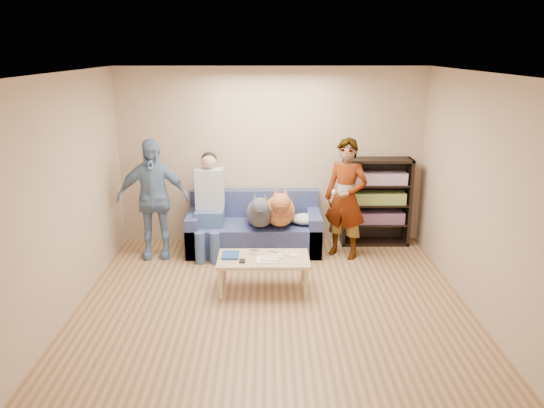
{
  "coord_description": "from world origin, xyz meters",
  "views": [
    {
      "loc": [
        -0.05,
        -5.21,
        2.84
      ],
      "look_at": [
        0.0,
        1.2,
        0.95
      ],
      "focal_mm": 35.0,
      "sensor_mm": 36.0,
      "label": 1
    }
  ],
  "objects_px": {
    "person_standing_left": "(153,199)",
    "dog_gray": "(260,212)",
    "dog_tan": "(280,210)",
    "coffee_table": "(264,261)",
    "person_seated": "(209,201)",
    "bookshelf": "(376,200)",
    "camera_silver": "(254,252)",
    "notebook_blue": "(231,255)",
    "person_standing_right": "(346,199)",
    "sofa": "(254,231)"
  },
  "relations": [
    {
      "from": "coffee_table",
      "to": "bookshelf",
      "type": "distance_m",
      "value": 2.33
    },
    {
      "from": "person_seated",
      "to": "dog_gray",
      "type": "distance_m",
      "value": 0.74
    },
    {
      "from": "notebook_blue",
      "to": "camera_silver",
      "type": "bearing_deg",
      "value": 14.04
    },
    {
      "from": "person_seated",
      "to": "dog_tan",
      "type": "distance_m",
      "value": 1.0
    },
    {
      "from": "person_standing_right",
      "to": "person_standing_left",
      "type": "height_order",
      "value": "person_standing_left"
    },
    {
      "from": "sofa",
      "to": "coffee_table",
      "type": "bearing_deg",
      "value": -84.06
    },
    {
      "from": "person_standing_right",
      "to": "camera_silver",
      "type": "distance_m",
      "value": 1.64
    },
    {
      "from": "person_standing_left",
      "to": "bookshelf",
      "type": "distance_m",
      "value": 3.24
    },
    {
      "from": "person_seated",
      "to": "camera_silver",
      "type": "bearing_deg",
      "value": -60.11
    },
    {
      "from": "dog_tan",
      "to": "notebook_blue",
      "type": "bearing_deg",
      "value": -118.28
    },
    {
      "from": "dog_tan",
      "to": "coffee_table",
      "type": "relative_size",
      "value": 1.07
    },
    {
      "from": "person_seated",
      "to": "bookshelf",
      "type": "xyz_separation_m",
      "value": [
        2.43,
        0.36,
        -0.09
      ]
    },
    {
      "from": "person_standing_left",
      "to": "coffee_table",
      "type": "height_order",
      "value": "person_standing_left"
    },
    {
      "from": "bookshelf",
      "to": "person_seated",
      "type": "bearing_deg",
      "value": -171.55
    },
    {
      "from": "person_standing_right",
      "to": "dog_gray",
      "type": "height_order",
      "value": "person_standing_right"
    },
    {
      "from": "notebook_blue",
      "to": "coffee_table",
      "type": "distance_m",
      "value": 0.41
    },
    {
      "from": "dog_gray",
      "to": "bookshelf",
      "type": "relative_size",
      "value": 0.96
    },
    {
      "from": "sofa",
      "to": "person_standing_left",
      "type": "bearing_deg",
      "value": -169.52
    },
    {
      "from": "person_standing_left",
      "to": "dog_gray",
      "type": "bearing_deg",
      "value": -3.73
    },
    {
      "from": "dog_tan",
      "to": "person_seated",
      "type": "bearing_deg",
      "value": 177.56
    },
    {
      "from": "person_seated",
      "to": "dog_gray",
      "type": "xyz_separation_m",
      "value": [
        0.72,
        -0.09,
        -0.14
      ]
    },
    {
      "from": "camera_silver",
      "to": "notebook_blue",
      "type": "bearing_deg",
      "value": -165.96
    },
    {
      "from": "camera_silver",
      "to": "person_standing_right",
      "type": "bearing_deg",
      "value": 38.06
    },
    {
      "from": "camera_silver",
      "to": "coffee_table",
      "type": "xyz_separation_m",
      "value": [
        0.12,
        -0.12,
        -0.07
      ]
    },
    {
      "from": "notebook_blue",
      "to": "dog_gray",
      "type": "distance_m",
      "value": 1.18
    },
    {
      "from": "person_standing_right",
      "to": "coffee_table",
      "type": "bearing_deg",
      "value": -104.16
    },
    {
      "from": "sofa",
      "to": "coffee_table",
      "type": "xyz_separation_m",
      "value": [
        0.14,
        -1.38,
        0.09
      ]
    },
    {
      "from": "person_standing_right",
      "to": "dog_gray",
      "type": "xyz_separation_m",
      "value": [
        -1.18,
        0.06,
        -0.2
      ]
    },
    {
      "from": "camera_silver",
      "to": "dog_tan",
      "type": "height_order",
      "value": "dog_tan"
    },
    {
      "from": "notebook_blue",
      "to": "sofa",
      "type": "relative_size",
      "value": 0.14
    },
    {
      "from": "camera_silver",
      "to": "person_seated",
      "type": "distance_m",
      "value": 1.35
    },
    {
      "from": "sofa",
      "to": "person_seated",
      "type": "relative_size",
      "value": 1.29
    },
    {
      "from": "bookshelf",
      "to": "person_standing_right",
      "type": "bearing_deg",
      "value": -135.66
    },
    {
      "from": "camera_silver",
      "to": "dog_tan",
      "type": "xyz_separation_m",
      "value": [
        0.34,
        1.09,
        0.21
      ]
    },
    {
      "from": "person_standing_right",
      "to": "coffee_table",
      "type": "distance_m",
      "value": 1.65
    },
    {
      "from": "person_standing_left",
      "to": "dog_gray",
      "type": "height_order",
      "value": "person_standing_left"
    },
    {
      "from": "dog_tan",
      "to": "dog_gray",
      "type": "bearing_deg",
      "value": -169.98
    },
    {
      "from": "sofa",
      "to": "bookshelf",
      "type": "height_order",
      "value": "bookshelf"
    },
    {
      "from": "sofa",
      "to": "person_seated",
      "type": "xyz_separation_m",
      "value": [
        -0.63,
        -0.13,
        0.49
      ]
    },
    {
      "from": "person_seated",
      "to": "coffee_table",
      "type": "distance_m",
      "value": 1.52
    },
    {
      "from": "dog_tan",
      "to": "camera_silver",
      "type": "bearing_deg",
      "value": -107.52
    },
    {
      "from": "person_standing_right",
      "to": "bookshelf",
      "type": "bearing_deg",
      "value": 75.99
    },
    {
      "from": "sofa",
      "to": "dog_gray",
      "type": "distance_m",
      "value": 0.43
    },
    {
      "from": "notebook_blue",
      "to": "person_standing_left",
      "type": "bearing_deg",
      "value": 136.76
    },
    {
      "from": "sofa",
      "to": "dog_tan",
      "type": "height_order",
      "value": "dog_tan"
    },
    {
      "from": "person_standing_left",
      "to": "sofa",
      "type": "relative_size",
      "value": 0.89
    },
    {
      "from": "notebook_blue",
      "to": "dog_tan",
      "type": "distance_m",
      "value": 1.34
    },
    {
      "from": "person_seated",
      "to": "dog_tan",
      "type": "height_order",
      "value": "person_seated"
    },
    {
      "from": "camera_silver",
      "to": "dog_gray",
      "type": "bearing_deg",
      "value": 86.28
    },
    {
      "from": "person_standing_left",
      "to": "person_seated",
      "type": "distance_m",
      "value": 0.78
    }
  ]
}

